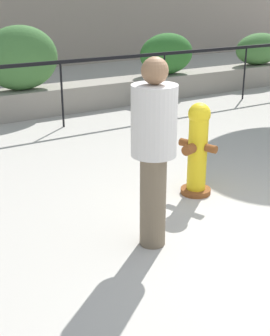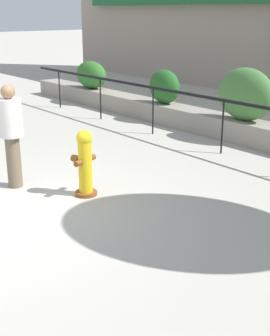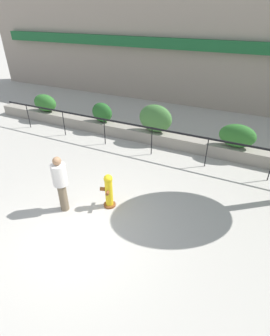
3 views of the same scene
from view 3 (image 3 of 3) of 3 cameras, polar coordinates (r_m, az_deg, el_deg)
name	(u,v)px [view 3 (image 3 of 3)]	position (r m, az deg, el deg)	size (l,w,h in m)	color
ground_plane	(78,236)	(7.13, -12.38, -14.19)	(120.00, 120.00, 0.00)	#B2ADA3
building_facade	(205,31)	(16.11, 15.04, 26.88)	(30.00, 1.36, 8.00)	gray
planter_wall_low	(161,138)	(11.36, 5.73, 6.50)	(18.00, 0.70, 0.50)	gray
fence_railing_segment	(152,131)	(10.10, 3.72, 8.10)	(15.00, 0.05, 1.15)	black
hedge_bush_0	(45,103)	(14.35, -19.00, 13.25)	(1.30, 0.70, 0.85)	#2D6B28
hedge_bush_1	(102,112)	(12.31, -7.18, 11.91)	(0.99, 0.57, 0.89)	#235B23
hedge_bush_2	(155,118)	(11.13, 4.47, 10.70)	(1.43, 0.68, 1.17)	#427538
hedge_bush_3	(237,136)	(10.55, 21.39, 6.53)	(1.34, 0.63, 0.89)	#2D6B28
fire_hydrant	(109,190)	(7.56, -5.76, -4.88)	(0.48, 0.48, 1.08)	brown
pedestrian	(60,181)	(7.43, -15.94, -2.74)	(0.55, 0.55, 1.73)	brown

